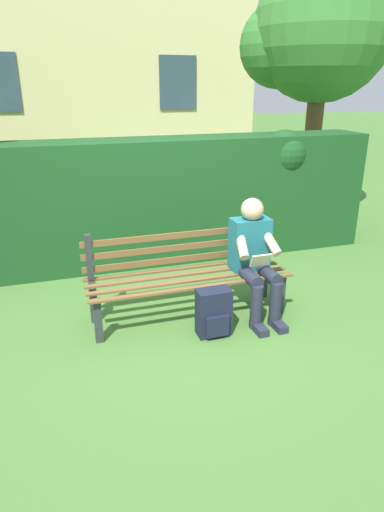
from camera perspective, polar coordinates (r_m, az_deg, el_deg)
The scene contains 7 objects.
ground at distance 4.51m, azimuth -0.39°, elevation -7.76°, with size 60.00×60.00×0.00m, color #477533.
park_bench at distance 4.38m, azimuth -0.74°, elevation -2.07°, with size 1.98×0.54×0.89m.
person_seated at distance 4.38m, azimuth 8.02°, elevation 0.05°, with size 0.44×0.73×1.17m.
hedge_backdrop at distance 5.76m, azimuth -3.96°, elevation 7.38°, with size 5.65×0.74×1.63m.
tree at distance 7.85m, azimuth 15.53°, elevation 25.74°, with size 2.26×2.15×4.04m.
building_facade at distance 12.58m, azimuth -14.26°, elevation 28.72°, with size 7.97×3.18×7.91m.
backpack at distance 4.12m, azimuth 2.80°, elevation -7.31°, with size 0.31×0.25×0.45m.
Camera 1 is at (1.18, 3.77, 2.18)m, focal length 31.15 mm.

